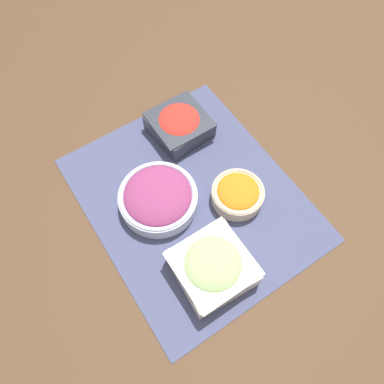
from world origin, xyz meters
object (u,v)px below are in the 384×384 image
at_px(cucumber_bowl, 213,267).
at_px(onion_bowl, 158,197).
at_px(carrot_bowl, 238,194).
at_px(tomato_bowl, 179,124).

relative_size(cucumber_bowl, onion_bowl, 0.85).
distance_m(carrot_bowl, onion_bowl, 0.18).
bearing_deg(cucumber_bowl, carrot_bowl, 126.88).
bearing_deg(carrot_bowl, onion_bowl, -119.73).
distance_m(cucumber_bowl, tomato_bowl, 0.37).
bearing_deg(onion_bowl, cucumber_bowl, 2.70).
relative_size(carrot_bowl, tomato_bowl, 0.84).
bearing_deg(onion_bowl, tomato_bowl, 134.11).
relative_size(carrot_bowl, cucumber_bowl, 0.79).
relative_size(carrot_bowl, onion_bowl, 0.67).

